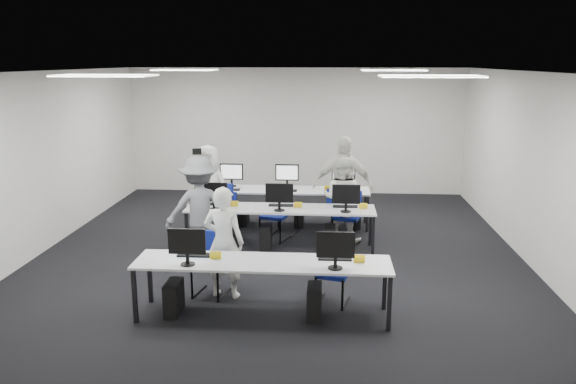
# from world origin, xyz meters

# --- Properties ---
(room) EXTENTS (9.00, 9.02, 3.00)m
(room) POSITION_xyz_m (0.00, 0.00, 1.50)
(room) COLOR black
(room) RESTS_ON ground
(ceiling_panels) EXTENTS (5.20, 4.60, 0.02)m
(ceiling_panels) POSITION_xyz_m (0.00, 0.00, 2.98)
(ceiling_panels) COLOR white
(ceiling_panels) RESTS_ON room
(desk_front) EXTENTS (3.20, 0.70, 0.73)m
(desk_front) POSITION_xyz_m (0.00, -2.40, 0.68)
(desk_front) COLOR silver
(desk_front) RESTS_ON ground
(desk_mid) EXTENTS (3.20, 0.70, 0.73)m
(desk_mid) POSITION_xyz_m (0.00, 0.20, 0.68)
(desk_mid) COLOR silver
(desk_mid) RESTS_ON ground
(desk_back) EXTENTS (3.20, 0.70, 0.73)m
(desk_back) POSITION_xyz_m (0.00, 1.60, 0.68)
(desk_back) COLOR silver
(desk_back) RESTS_ON ground
(equipment_front) EXTENTS (2.51, 0.41, 1.19)m
(equipment_front) POSITION_xyz_m (-0.19, -2.42, 0.36)
(equipment_front) COLOR #0B5492
(equipment_front) RESTS_ON desk_front
(equipment_mid) EXTENTS (2.91, 0.41, 1.19)m
(equipment_mid) POSITION_xyz_m (-0.19, 0.18, 0.36)
(equipment_mid) COLOR white
(equipment_mid) RESTS_ON desk_mid
(equipment_back) EXTENTS (2.91, 0.41, 1.19)m
(equipment_back) POSITION_xyz_m (0.19, 1.62, 0.36)
(equipment_back) COLOR white
(equipment_back) RESTS_ON desk_back
(chair_0) EXTENTS (0.51, 0.54, 0.86)m
(chair_0) POSITION_xyz_m (-0.79, -1.78, 0.27)
(chair_0) COLOR navy
(chair_0) RESTS_ON ground
(chair_1) EXTENTS (0.50, 0.52, 0.81)m
(chair_1) POSITION_xyz_m (0.89, -1.94, 0.26)
(chair_1) COLOR navy
(chair_1) RESTS_ON ground
(chair_2) EXTENTS (0.49, 0.51, 0.83)m
(chair_2) POSITION_xyz_m (-1.08, 0.75, 0.26)
(chair_2) COLOR navy
(chair_2) RESTS_ON ground
(chair_3) EXTENTS (0.53, 0.56, 0.87)m
(chair_3) POSITION_xyz_m (-0.15, 0.71, 0.27)
(chair_3) COLOR navy
(chair_3) RESTS_ON ground
(chair_4) EXTENTS (0.56, 0.58, 0.91)m
(chair_4) POSITION_xyz_m (1.15, 0.68, 0.29)
(chair_4) COLOR navy
(chair_4) RESTS_ON ground
(chair_5) EXTENTS (0.58, 0.61, 0.98)m
(chair_5) POSITION_xyz_m (-1.10, 1.13, 0.31)
(chair_5) COLOR navy
(chair_5) RESTS_ON ground
(chair_6) EXTENTS (0.52, 0.55, 0.87)m
(chair_6) POSITION_xyz_m (0.00, 1.09, 0.28)
(chair_6) COLOR navy
(chair_6) RESTS_ON ground
(chair_7) EXTENTS (0.54, 0.57, 0.92)m
(chair_7) POSITION_xyz_m (1.03, 1.03, 0.29)
(chair_7) COLOR navy
(chair_7) RESTS_ON ground
(handbag) EXTENTS (0.36, 0.30, 0.25)m
(handbag) POSITION_xyz_m (-1.45, 0.23, 0.85)
(handbag) COLOR tan
(handbag) RESTS_ON desk_mid
(student_0) EXTENTS (0.62, 0.46, 1.54)m
(student_0) POSITION_xyz_m (-0.59, -1.82, 0.77)
(student_0) COLOR white
(student_0) RESTS_ON ground
(student_1) EXTENTS (0.91, 0.83, 1.53)m
(student_1) POSITION_xyz_m (1.06, 0.78, 0.77)
(student_1) COLOR white
(student_1) RESTS_ON ground
(student_2) EXTENTS (0.91, 0.68, 1.67)m
(student_2) POSITION_xyz_m (-1.40, 0.98, 0.83)
(student_2) COLOR white
(student_2) RESTS_ON ground
(student_3) EXTENTS (1.11, 0.50, 1.86)m
(student_3) POSITION_xyz_m (1.07, 1.03, 0.93)
(student_3) COLOR white
(student_3) RESTS_ON ground
(photographer) EXTENTS (1.24, 0.93, 1.70)m
(photographer) POSITION_xyz_m (-1.24, -0.40, 0.85)
(photographer) COLOR gray
(photographer) RESTS_ON ground
(dslr_camera) EXTENTS (0.19, 0.21, 0.10)m
(dslr_camera) POSITION_xyz_m (-1.30, -0.23, 1.76)
(dslr_camera) COLOR black
(dslr_camera) RESTS_ON photographer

